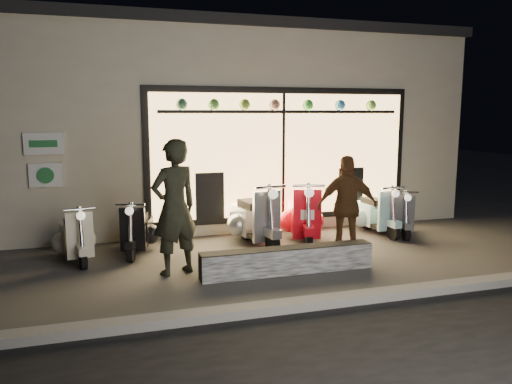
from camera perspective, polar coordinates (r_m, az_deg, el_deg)
ground at (r=8.18m, az=2.39°, el=-7.87°), size 40.00×40.00×0.00m
kerb at (r=6.41m, az=8.45°, el=-12.24°), size 40.00×0.25×0.12m
shop_building at (r=12.64m, az=-5.09°, el=7.74°), size 10.20×6.23×4.20m
graffiti_barrier at (r=7.52m, az=3.63°, el=-7.81°), size 2.64×0.28×0.40m
scooter_silver at (r=9.15m, az=-0.40°, el=-3.13°), size 0.64×1.57×1.12m
scooter_red at (r=9.45m, az=5.36°, el=-2.79°), size 0.77×1.56×1.11m
scooter_black at (r=8.88m, az=-13.28°, el=-4.32°), size 0.62×1.27×0.91m
scooter_cream at (r=8.71m, az=-19.97°, el=-4.87°), size 0.58×1.28×0.91m
scooter_blue at (r=10.29m, az=13.32°, el=-2.37°), size 0.45×1.35×0.97m
scooter_grey at (r=10.34m, az=15.70°, el=-2.58°), size 0.61×1.25×0.89m
man at (r=7.41m, az=-9.31°, el=-1.75°), size 0.86×0.73×2.01m
woman at (r=8.41m, az=10.39°, el=-1.61°), size 1.06×0.67×1.69m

